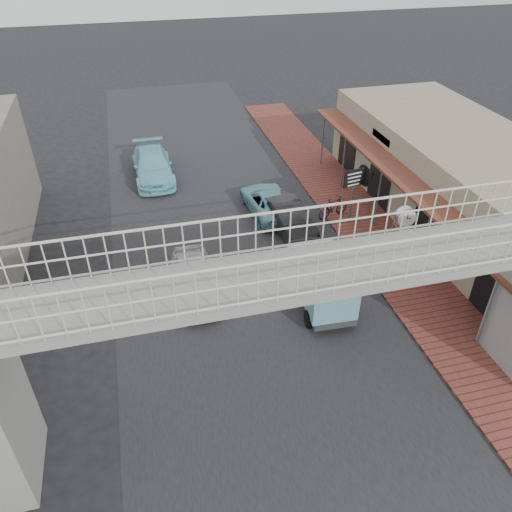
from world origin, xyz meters
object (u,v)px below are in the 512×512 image
motorcycle_near (360,244)px  motorcycle_far (333,207)px  angkot_far (153,166)px  arrow_sign (368,176)px  dark_sedan (288,217)px  angkot_curb (268,201)px  street_clock (405,220)px  white_hatchback (195,279)px  angkot_van (321,277)px

motorcycle_near → motorcycle_far: motorcycle_far is taller
angkot_far → arrow_sign: (9.17, -7.15, 1.65)m
dark_sedan → angkot_curb: 1.81m
angkot_far → dark_sedan: bearing=-52.2°
street_clock → white_hatchback: bearing=177.9°
dark_sedan → street_clock: 5.95m
arrow_sign → angkot_van: bearing=-138.5°
motorcycle_near → motorcycle_far: bearing=24.0°
arrow_sign → street_clock: bearing=-108.3°
dark_sedan → angkot_van: (-0.43, -5.30, 0.53)m
angkot_curb → angkot_far: bearing=-49.6°
white_hatchback → angkot_curb: bearing=51.5°
white_hatchback → angkot_far: size_ratio=0.80×
dark_sedan → motorcycle_far: size_ratio=2.27×
street_clock → angkot_far: bearing=131.8°
angkot_van → motorcycle_near: size_ratio=2.45×
white_hatchback → arrow_sign: (8.47, 3.44, 1.69)m
dark_sedan → street_clock: size_ratio=1.22×
white_hatchback → angkot_van: bearing=-19.9°
angkot_curb → street_clock: 7.63m
angkot_curb → angkot_van: angkot_van is taller
angkot_curb → motorcycle_far: (2.80, -1.40, 0.03)m
motorcycle_near → angkot_curb: bearing=55.8°
motorcycle_near → arrow_sign: size_ratio=0.56×
white_hatchback → dark_sedan: 6.06m
angkot_van → angkot_curb: bearing=93.0°
angkot_van → arrow_sign: size_ratio=1.37×
white_hatchback → arrow_sign: arrow_sign is taller
angkot_far → motorcycle_far: 10.30m
angkot_van → motorcycle_near: 3.81m
street_clock → arrow_sign: (0.65, 4.52, -0.39)m
angkot_curb → street_clock: street_clock is taller
motorcycle_far → dark_sedan: bearing=80.2°
arrow_sign → angkot_curb: bearing=144.3°
angkot_van → motorcycle_near: bearing=45.3°
angkot_curb → dark_sedan: bearing=100.6°
dark_sedan → arrow_sign: (3.62, -0.19, 1.72)m
angkot_van → arrow_sign: 6.62m
angkot_far → motorcycle_near: 12.53m
angkot_far → angkot_curb: bearing=-46.4°
motorcycle_far → arrow_sign: (1.27, -0.54, 1.75)m
white_hatchback → angkot_van: angkot_van is taller
motorcycle_near → street_clock: 3.04m
angkot_van → white_hatchback: bearing=162.3°
angkot_curb → angkot_van: size_ratio=1.10×
motorcycle_near → angkot_far: bearing=63.1°
dark_sedan → angkot_curb: dark_sedan is taller
arrow_sign → angkot_far: bearing=131.9°
arrow_sign → dark_sedan: bearing=166.8°
motorcycle_near → angkot_van: bearing=156.5°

